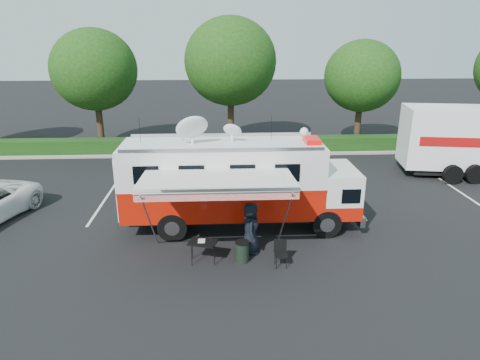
% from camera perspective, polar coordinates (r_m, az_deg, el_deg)
% --- Properties ---
extents(ground_plane, '(120.00, 120.00, 0.00)m').
position_cam_1_polar(ground_plane, '(18.21, 0.08, -6.18)').
color(ground_plane, black).
rests_on(ground_plane, ground).
extents(back_border, '(60.00, 6.14, 8.87)m').
position_cam_1_polar(back_border, '(29.55, 1.02, 13.69)').
color(back_border, '#9E998E').
rests_on(back_border, ground_plane).
extents(stall_lines, '(24.12, 5.50, 0.01)m').
position_cam_1_polar(stall_lines, '(20.94, -1.72, -2.70)').
color(stall_lines, silver).
rests_on(stall_lines, ground_plane).
extents(command_truck, '(9.63, 2.65, 4.63)m').
position_cam_1_polar(command_truck, '(17.45, -0.19, -0.29)').
color(command_truck, black).
rests_on(command_truck, ground_plane).
extents(awning, '(5.26, 2.71, 3.17)m').
position_cam_1_polar(awning, '(14.51, -3.08, -0.21)').
color(awning, silver).
rests_on(awning, ground_plane).
extents(person, '(0.65, 0.98, 1.97)m').
position_cam_1_polar(person, '(16.19, 1.38, -9.60)').
color(person, black).
rests_on(person, ground_plane).
extents(folding_table, '(1.11, 0.93, 0.81)m').
position_cam_1_polar(folding_table, '(15.25, -4.97, -8.34)').
color(folding_table, black).
rests_on(folding_table, ground_plane).
extents(folding_chair, '(0.48, 0.50, 0.94)m').
position_cam_1_polar(folding_chair, '(15.20, 5.43, -9.34)').
color(folding_chair, black).
rests_on(folding_chair, ground_plane).
extents(trash_bin, '(0.52, 0.52, 0.78)m').
position_cam_1_polar(trash_bin, '(15.42, 0.30, -9.50)').
color(trash_bin, black).
rests_on(trash_bin, ground_plane).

